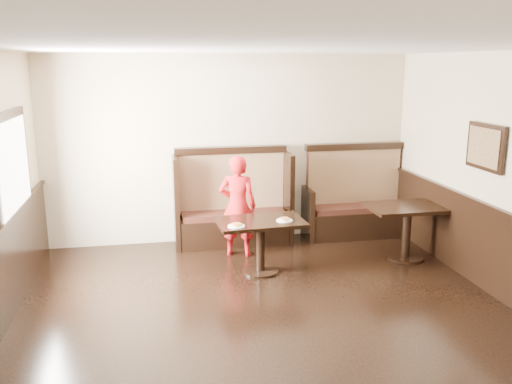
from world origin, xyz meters
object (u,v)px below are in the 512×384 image
object	(u,v)px
table_main	(261,233)
child	(238,206)
booth_neighbor	(355,205)
booth_main	(233,209)
table_neighbor	(407,219)

from	to	relation	value
table_main	child	bearing A→B (deg)	101.36
table_main	child	xyz separation A→B (m)	(-0.18, 0.70, 0.18)
booth_neighbor	table_main	world-z (taller)	booth_neighbor
booth_neighbor	child	distance (m)	2.06
booth_main	table_main	bearing A→B (deg)	-82.30
booth_main	booth_neighbor	world-z (taller)	same
table_main	table_neighbor	xyz separation A→B (m)	(2.09, 0.11, 0.03)
child	table_neighbor	bearing A→B (deg)	-177.53
booth_main	child	bearing A→B (deg)	-91.28
table_main	child	distance (m)	0.74
booth_neighbor	table_neighbor	distance (m)	1.20
booth_main	table_main	distance (m)	1.28
booth_main	table_main	world-z (taller)	booth_main
booth_main	table_main	size ratio (longest dim) A/B	1.53
booth_neighbor	booth_main	bearing A→B (deg)	179.95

